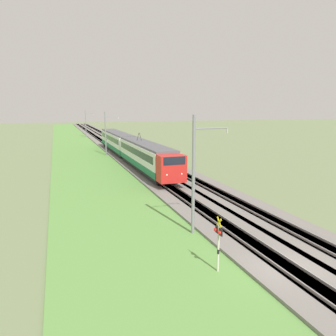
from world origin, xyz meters
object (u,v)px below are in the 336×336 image
(crossing_signal_near, at_px, (218,240))
(catenary_mast_mid, at_px, (106,133))
(catenary_mast_far, at_px, (86,124))
(passenger_train, at_px, (129,146))
(catenary_mast_near, at_px, (194,174))

(crossing_signal_near, bearing_deg, catenary_mast_mid, -91.18)
(crossing_signal_near, distance_m, catenary_mast_far, 85.09)
(passenger_train, height_order, catenary_mast_mid, catenary_mast_mid)
(crossing_signal_near, xyz_separation_m, catenary_mast_mid, (45.19, -0.93, 2.26))
(passenger_train, relative_size, catenary_mast_far, 5.51)
(crossing_signal_near, bearing_deg, catenary_mast_far, -90.63)
(crossing_signal_near, bearing_deg, passenger_train, -95.25)
(passenger_train, distance_m, catenary_mast_far, 47.08)
(passenger_train, xyz_separation_m, catenary_mast_mid, (7.11, 2.56, 1.71))
(catenary_mast_near, height_order, catenary_mast_far, catenary_mast_near)
(passenger_train, height_order, crossing_signal_near, passenger_train)
(catenary_mast_mid, bearing_deg, crossing_signal_near, 178.82)
(passenger_train, height_order, catenary_mast_far, catenary_mast_far)
(catenary_mast_far, bearing_deg, catenary_mast_near, 180.00)
(crossing_signal_near, bearing_deg, catenary_mast_near, -99.93)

